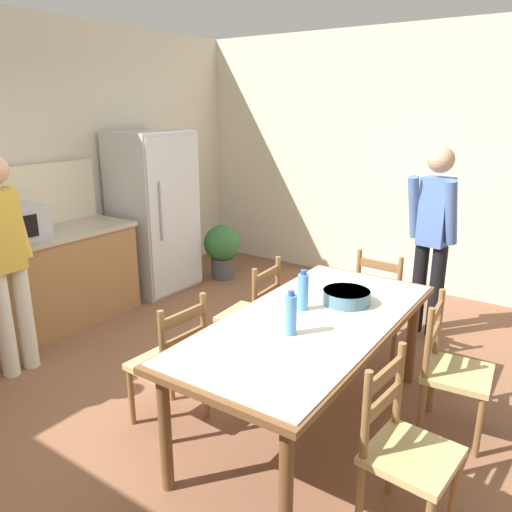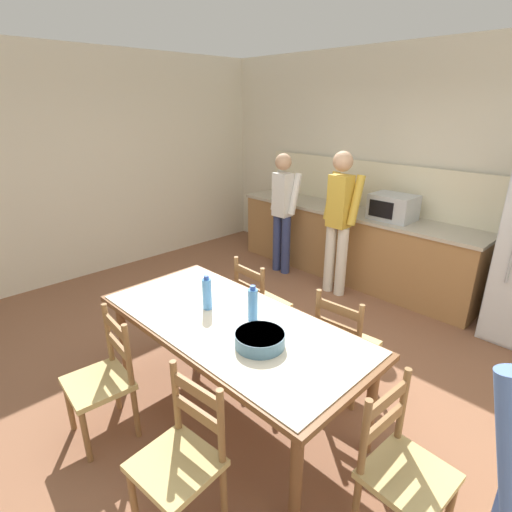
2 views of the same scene
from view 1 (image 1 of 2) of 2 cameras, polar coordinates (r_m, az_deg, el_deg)
ground_plane at (r=3.70m, az=-3.71°, el=-17.01°), size 8.32×8.32×0.00m
wall_right at (r=6.00m, az=16.07°, el=10.36°), size 0.12×5.20×2.90m
refrigerator at (r=5.80m, az=-11.59°, el=4.92°), size 0.81×0.73×1.79m
microwave at (r=4.83m, az=-25.92°, el=3.32°), size 0.50×0.39×0.30m
dining_table at (r=3.20m, az=6.30°, el=-8.38°), size 2.09×0.99×0.78m
bottle_near_centre at (r=2.91m, az=4.01°, el=-6.64°), size 0.07×0.07×0.27m
bottle_off_centre at (r=3.26m, az=5.40°, el=-4.04°), size 0.07×0.07×0.27m
serving_bowl at (r=3.42m, az=10.30°, el=-4.51°), size 0.32×0.32×0.09m
chair_side_near_left at (r=2.72m, az=16.63°, el=-20.53°), size 0.45×0.43×0.91m
chair_head_end at (r=4.43m, az=14.28°, el=-5.13°), size 0.42×0.44×0.91m
chair_side_far_left at (r=3.38m, az=-9.68°, el=-12.02°), size 0.44×0.42×0.91m
chair_side_near_right at (r=3.49m, az=21.44°, el=-12.08°), size 0.46×0.44×0.91m
chair_side_far_right at (r=4.03m, az=-0.45°, el=-6.81°), size 0.45×0.43×0.91m
person_at_counter at (r=4.23m, az=-26.82°, el=0.09°), size 0.43×0.30×1.73m
person_by_table at (r=4.71m, az=19.56°, el=2.51°), size 0.34×0.47×1.73m
potted_plant at (r=6.13m, az=-3.90°, el=0.93°), size 0.44×0.44×0.67m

